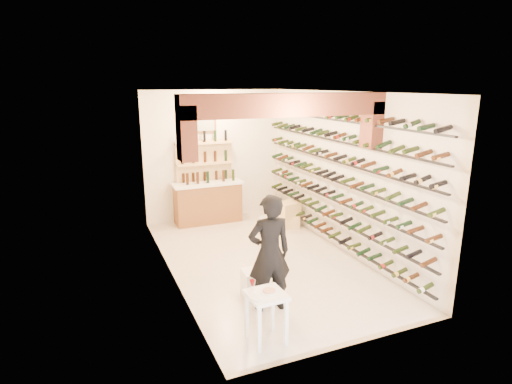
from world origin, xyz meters
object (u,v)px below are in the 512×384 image
tasting_table (266,302)px  wine_rack (332,176)px  chrome_barstool (269,235)px  crate_lower (288,221)px  back_counter (208,201)px  person (269,253)px  white_stool (254,284)px

tasting_table → wine_rack: bearing=41.9°
tasting_table → chrome_barstool: 2.80m
tasting_table → crate_lower: tasting_table is taller
chrome_barstool → crate_lower: bearing=51.7°
wine_rack → tasting_table: wine_rack is taller
crate_lower → back_counter: bearing=145.2°
back_counter → crate_lower: (1.62, -1.13, -0.38)m
tasting_table → person: (0.39, 0.75, 0.33)m
back_counter → tasting_table: 5.17m
back_counter → person: 4.40m
white_stool → crate_lower: white_stool is taller
tasting_table → person: person is taller
chrome_barstool → back_counter: bearing=100.3°
tasting_table → crate_lower: (2.34, 3.99, -0.42)m
tasting_table → chrome_barstool: tasting_table is taller
crate_lower → white_stool: bearing=-125.8°
crate_lower → wine_rack: bearing=-82.2°
chrome_barstool → white_stool: bearing=-122.9°
person → crate_lower: size_ratio=3.57×
back_counter → crate_lower: size_ratio=3.35×
back_counter → person: size_ratio=0.94×
wine_rack → chrome_barstool: wine_rack is taller
white_stool → chrome_barstool: bearing=57.1°
white_stool → wine_rack: bearing=29.9°
tasting_table → crate_lower: bearing=57.3°
tasting_table → white_stool: bearing=72.6°
person → wine_rack: bearing=-137.1°
white_stool → person: person is taller
wine_rack → chrome_barstool: 1.73m
white_stool → chrome_barstool: 1.62m
wine_rack → tasting_table: size_ratio=6.70×
back_counter → wine_rack: bearing=-55.3°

